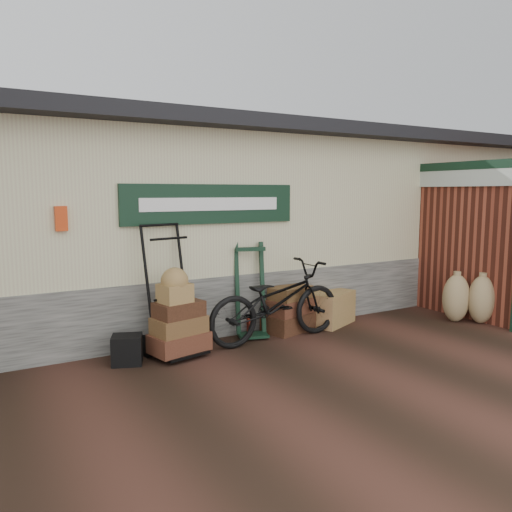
{
  "coord_description": "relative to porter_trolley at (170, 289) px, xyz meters",
  "views": [
    {
      "loc": [
        -3.27,
        -5.42,
        2.12
      ],
      "look_at": [
        0.38,
        0.9,
        1.18
      ],
      "focal_mm": 35.0,
      "sensor_mm": 36.0,
      "label": 1
    }
  ],
  "objects": [
    {
      "name": "black_trunk",
      "position": [
        -0.62,
        -0.11,
        -0.69
      ],
      "size": [
        0.45,
        0.42,
        0.36
      ],
      "primitive_type": "cube",
      "rotation": [
        0.0,
        0.0,
        -0.36
      ],
      "color": "black",
      "rests_on": "ground"
    },
    {
      "name": "wicker_hamper",
      "position": [
        2.75,
        0.14,
        -0.61
      ],
      "size": [
        0.95,
        0.8,
        0.53
      ],
      "primitive_type": "cube",
      "rotation": [
        0.0,
        0.0,
        0.41
      ],
      "color": "olive",
      "rests_on": "ground"
    },
    {
      "name": "station_building",
      "position": [
        1.05,
        2.08,
        0.74
      ],
      "size": [
        14.4,
        4.1,
        3.2
      ],
      "color": "#4C4C47",
      "rests_on": "ground"
    },
    {
      "name": "brick_outbuilding",
      "position": [
        5.75,
        0.54,
        0.43
      ],
      "size": [
        1.71,
        4.51,
        2.62
      ],
      "color": "maroon",
      "rests_on": "ground"
    },
    {
      "name": "burlap_sack_left",
      "position": [
        4.63,
        -0.78,
        -0.48
      ],
      "size": [
        0.57,
        0.51,
        0.79
      ],
      "primitive_type": "ellipsoid",
      "rotation": [
        0.0,
        0.0,
        0.22
      ],
      "color": "#876549",
      "rests_on": "ground"
    },
    {
      "name": "ground",
      "position": [
        1.05,
        -0.66,
        -0.87
      ],
      "size": [
        80.0,
        80.0,
        0.0
      ],
      "primitive_type": "plane",
      "color": "black",
      "rests_on": "ground"
    },
    {
      "name": "suitcase_stack",
      "position": [
        1.95,
        0.14,
        -0.52
      ],
      "size": [
        0.89,
        0.69,
        0.7
      ],
      "primitive_type": null,
      "rotation": [
        0.0,
        0.0,
        0.28
      ],
      "color": "#331C10",
      "rests_on": "ground"
    },
    {
      "name": "porter_trolley",
      "position": [
        0.0,
        0.0,
        0.0
      ],
      "size": [
        0.99,
        0.82,
        1.74
      ],
      "primitive_type": null,
      "rotation": [
        0.0,
        0.0,
        0.22
      ],
      "color": "black",
      "rests_on": "ground"
    },
    {
      "name": "bicycle",
      "position": [
        1.52,
        -0.19,
        -0.24
      ],
      "size": [
        0.82,
        2.19,
        1.26
      ],
      "primitive_type": "imported",
      "rotation": [
        0.0,
        0.0,
        1.6
      ],
      "color": "black",
      "rests_on": "ground"
    },
    {
      "name": "green_barrow",
      "position": [
        1.31,
        0.19,
        -0.18
      ],
      "size": [
        0.59,
        0.54,
        1.38
      ],
      "primitive_type": null,
      "rotation": [
        0.0,
        0.0,
        -0.27
      ],
      "color": "black",
      "rests_on": "ground"
    },
    {
      "name": "burlap_sack_right",
      "position": [
        4.9,
        -1.05,
        -0.48
      ],
      "size": [
        0.56,
        0.49,
        0.78
      ],
      "primitive_type": "ellipsoid",
      "rotation": [
        0.0,
        0.0,
        0.19
      ],
      "color": "#876549",
      "rests_on": "ground"
    }
  ]
}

